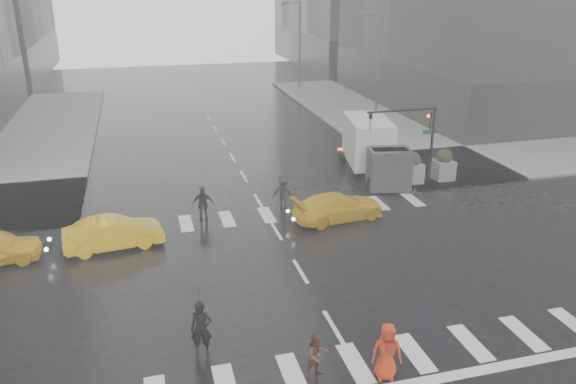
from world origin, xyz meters
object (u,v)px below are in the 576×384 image
object	(u,v)px
pedestrian_brown	(317,355)
pedestrian_orange	(387,351)
taxi_mid	(113,233)
box_truck	(373,148)
traffic_signal_pole	(417,131)

from	to	relation	value
pedestrian_brown	pedestrian_orange	bearing A→B (deg)	-30.55
taxi_mid	box_truck	world-z (taller)	box_truck
pedestrian_brown	box_truck	distance (m)	18.49
traffic_signal_pole	taxi_mid	distance (m)	16.90
traffic_signal_pole	pedestrian_brown	world-z (taller)	traffic_signal_pole
pedestrian_brown	pedestrian_orange	xyz separation A→B (m)	(1.94, -0.59, 0.19)
traffic_signal_pole	pedestrian_orange	distance (m)	17.17
taxi_mid	box_truck	xyz separation A→B (m)	(14.65, 5.89, 1.07)
traffic_signal_pole	pedestrian_orange	size ratio (longest dim) A/B	2.49
traffic_signal_pole	pedestrian_brown	size ratio (longest dim) A/B	3.11
pedestrian_orange	box_truck	bearing A→B (deg)	84.41
pedestrian_brown	box_truck	size ratio (longest dim) A/B	0.23
pedestrian_brown	taxi_mid	distance (m)	11.98
traffic_signal_pole	pedestrian_orange	bearing A→B (deg)	-119.50
traffic_signal_pole	pedestrian_brown	xyz separation A→B (m)	(-10.31, -14.22, -2.49)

